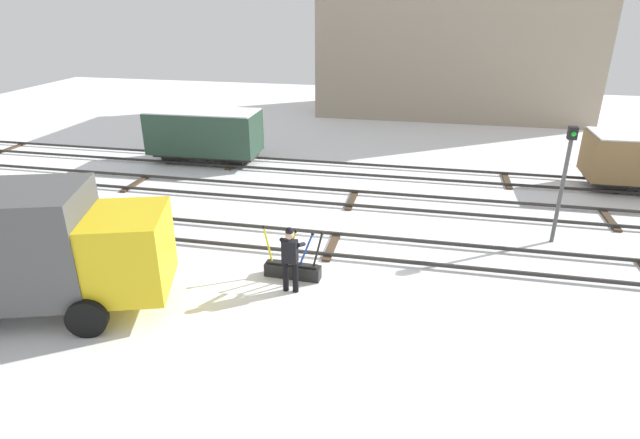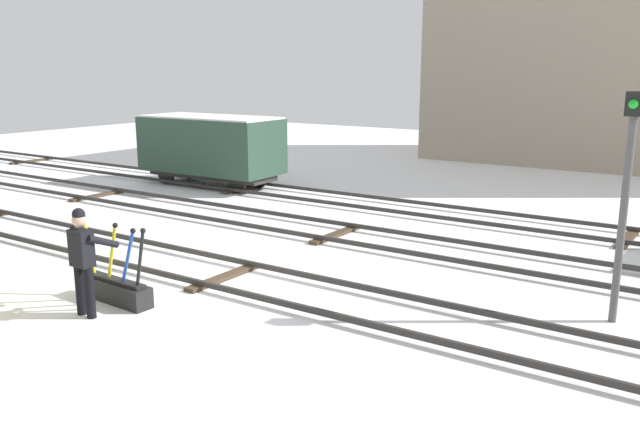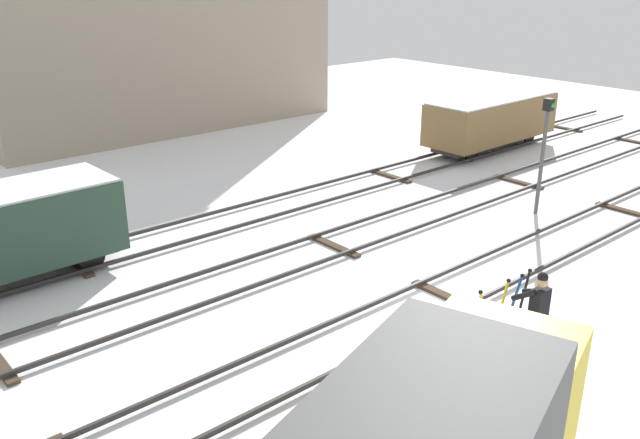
# 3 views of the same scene
# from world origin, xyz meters

# --- Properties ---
(ground_plane) EXTENTS (60.00, 60.00, 0.00)m
(ground_plane) POSITION_xyz_m (0.00, 0.00, 0.00)
(ground_plane) COLOR white
(track_main_line) EXTENTS (44.00, 1.94, 0.18)m
(track_main_line) POSITION_xyz_m (0.00, 0.00, 0.11)
(track_main_line) COLOR #2D2B28
(track_main_line) RESTS_ON ground_plane
(track_siding_near) EXTENTS (44.00, 1.94, 0.18)m
(track_siding_near) POSITION_xyz_m (0.00, 3.93, 0.11)
(track_siding_near) COLOR #2D2B28
(track_siding_near) RESTS_ON ground_plane
(track_siding_far) EXTENTS (44.00, 1.94, 0.18)m
(track_siding_far) POSITION_xyz_m (0.00, 7.39, 0.11)
(track_siding_far) COLOR #2D2B28
(track_siding_far) RESTS_ON ground_plane
(switch_lever_frame) EXTENTS (1.68, 0.42, 1.43)m
(switch_lever_frame) POSITION_xyz_m (-0.69, -1.98, 0.25)
(switch_lever_frame) COLOR black
(switch_lever_frame) RESTS_ON ground_plane
(rail_worker) EXTENTS (0.55, 0.66, 1.79)m
(rail_worker) POSITION_xyz_m (-0.56, -2.67, 1.02)
(rail_worker) COLOR black
(rail_worker) RESTS_ON ground_plane
(signal_post) EXTENTS (0.24, 0.32, 3.60)m
(signal_post) POSITION_xyz_m (6.57, 1.80, 2.22)
(signal_post) COLOR #4C4C4C
(signal_post) RESTS_ON ground_plane
(apartment_building) EXTENTS (16.56, 6.40, 10.67)m
(apartment_building) POSITION_xyz_m (3.70, 20.76, 5.34)
(apartment_building) COLOR gray
(apartment_building) RESTS_ON ground_plane
(freight_car_near_switch) EXTENTS (6.31, 2.25, 2.20)m
(freight_car_near_switch) POSITION_xyz_m (11.81, 7.39, 1.28)
(freight_car_near_switch) COLOR #2D2B28
(freight_car_near_switch) RESTS_ON ground_plane
(freight_car_back_track) EXTENTS (4.91, 2.20, 2.35)m
(freight_car_back_track) POSITION_xyz_m (-7.21, 7.39, 1.36)
(freight_car_back_track) COLOR #2D2B28
(freight_car_back_track) RESTS_ON ground_plane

